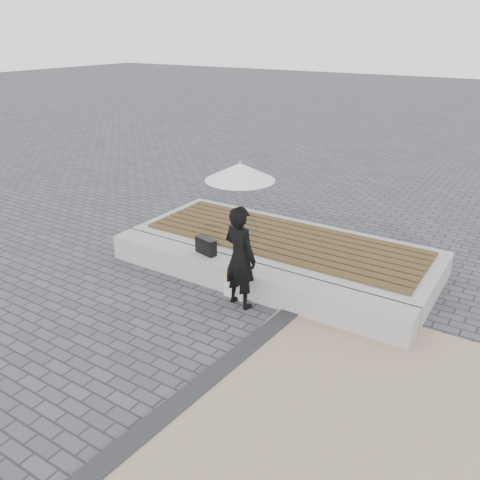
# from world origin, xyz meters

# --- Properties ---
(ground) EXTENTS (80.00, 80.00, 0.00)m
(ground) POSITION_xyz_m (0.00, 0.00, 0.00)
(ground) COLOR #4A4A4F
(ground) RESTS_ON ground
(edging_band) EXTENTS (0.61, 5.20, 0.04)m
(edging_band) POSITION_xyz_m (0.75, -0.50, 0.02)
(edging_band) COLOR #29292B
(edging_band) RESTS_ON ground
(seating_ledge) EXTENTS (5.00, 0.45, 0.40)m
(seating_ledge) POSITION_xyz_m (0.00, 1.60, 0.20)
(seating_ledge) COLOR #989893
(seating_ledge) RESTS_ON ground
(timber_platform) EXTENTS (5.00, 2.00, 0.40)m
(timber_platform) POSITION_xyz_m (0.00, 2.80, 0.20)
(timber_platform) COLOR #A8A7A2
(timber_platform) RESTS_ON ground
(timber_decking) EXTENTS (4.60, 1.60, 0.04)m
(timber_decking) POSITION_xyz_m (0.00, 2.80, 0.42)
(timber_decking) COLOR #523C20
(timber_decking) RESTS_ON timber_platform
(woman) EXTENTS (0.60, 0.46, 1.48)m
(woman) POSITION_xyz_m (0.15, 1.22, 0.74)
(woman) COLOR black
(woman) RESTS_ON ground
(parasol) EXTENTS (0.91, 0.91, 1.16)m
(parasol) POSITION_xyz_m (0.15, 1.22, 1.95)
(parasol) COLOR #B0B0B5
(parasol) RESTS_ON ground
(handbag) EXTENTS (0.39, 0.21, 0.26)m
(handbag) POSITION_xyz_m (-0.76, 1.66, 0.53)
(handbag) COLOR black
(handbag) RESTS_ON seating_ledge
(canvas_tote) EXTENTS (0.34, 0.16, 0.35)m
(canvas_tote) POSITION_xyz_m (-0.02, 1.37, 0.17)
(canvas_tote) COLOR silver
(canvas_tote) RESTS_ON ground
(magazine) EXTENTS (0.28, 0.21, 0.01)m
(magazine) POSITION_xyz_m (-0.02, 1.32, 0.35)
(magazine) COLOR #FF5536
(magazine) RESTS_ON canvas_tote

